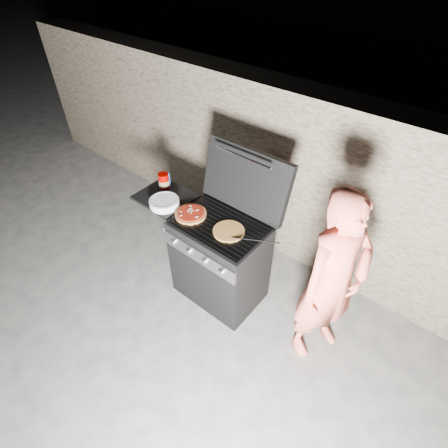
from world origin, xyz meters
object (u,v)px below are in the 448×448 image
Objects in this scene: pizza_topped at (191,213)px; gas_grill at (200,249)px; sauce_jar at (164,181)px; person at (332,283)px.

gas_grill is at bearing 59.61° from pizza_topped.
pizza_topped reaches higher than gas_grill.
gas_grill is 0.75m from sauce_jar.
sauce_jar reaches higher than gas_grill.
gas_grill is at bearing 118.69° from person.
sauce_jar is at bearing 163.01° from pizza_topped.
pizza_topped is 1.31m from person.
pizza_topped is at bearing -120.39° from gas_grill.
person is (1.78, 0.02, -0.16)m from sauce_jar.
person is at bearing 0.53° from sauce_jar.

